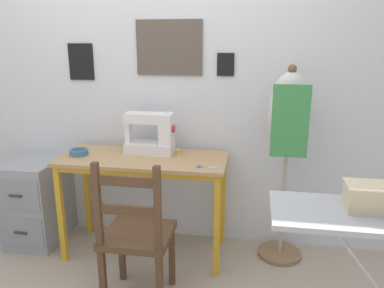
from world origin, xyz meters
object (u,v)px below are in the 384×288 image
at_px(scissors, 204,167).
at_px(thread_spool_near_machine, 178,152).
at_px(filing_cabinet, 38,200).
at_px(sewing_machine, 152,135).
at_px(fabric_bowl, 79,152).
at_px(wooden_chair, 136,236).
at_px(storage_box, 373,198).
at_px(dress_form, 288,128).

distance_m(scissors, thread_spool_near_machine, 0.34).
xyz_separation_m(thread_spool_near_machine, filing_cabinet, (-1.13, -0.05, -0.44)).
height_order(sewing_machine, fabric_bowl, sewing_machine).
bearing_deg(wooden_chair, fabric_bowl, 138.16).
xyz_separation_m(scissors, storage_box, (0.81, -0.76, 0.17)).
distance_m(thread_spool_near_machine, wooden_chair, 0.75).
bearing_deg(dress_form, storage_box, -75.04).
xyz_separation_m(scissors, wooden_chair, (-0.35, -0.40, -0.31)).
bearing_deg(wooden_chair, filing_cabinet, 149.19).
distance_m(sewing_machine, filing_cabinet, 1.09).
xyz_separation_m(wooden_chair, storage_box, (1.16, -0.36, 0.48)).
bearing_deg(fabric_bowl, storage_box, -26.75).
bearing_deg(dress_form, thread_spool_near_machine, -179.72).
bearing_deg(thread_spool_near_machine, scissors, -48.41).
relative_size(sewing_machine, thread_spool_near_machine, 8.84).
height_order(fabric_bowl, scissors, fabric_bowl).
distance_m(scissors, storage_box, 1.13).
xyz_separation_m(fabric_bowl, dress_form, (1.48, 0.13, 0.21)).
height_order(filing_cabinet, storage_box, storage_box).
distance_m(wooden_chair, dress_form, 1.23).
distance_m(filing_cabinet, storage_box, 2.44).
bearing_deg(storage_box, sewing_machine, 140.49).
bearing_deg(dress_form, sewing_machine, 179.90).
height_order(fabric_bowl, storage_box, storage_box).
distance_m(sewing_machine, wooden_chair, 0.80).
bearing_deg(scissors, sewing_machine, 148.48).
relative_size(wooden_chair, filing_cabinet, 1.40).
height_order(filing_cabinet, dress_form, dress_form).
height_order(sewing_machine, storage_box, sewing_machine).
bearing_deg(wooden_chair, sewing_machine, 96.07).
xyz_separation_m(scissors, filing_cabinet, (-1.35, 0.20, -0.42)).
height_order(scissors, thread_spool_near_machine, thread_spool_near_machine).
distance_m(sewing_machine, storage_box, 1.60).
distance_m(sewing_machine, dress_form, 0.96).
bearing_deg(filing_cabinet, fabric_bowl, -10.04).
xyz_separation_m(thread_spool_near_machine, storage_box, (1.04, -1.01, 0.15)).
relative_size(fabric_bowl, scissors, 0.94).
bearing_deg(fabric_bowl, sewing_machine, 14.52).
bearing_deg(storage_box, scissors, 136.99).
relative_size(scissors, storage_box, 0.62).
bearing_deg(storage_box, thread_spool_near_machine, 135.74).
xyz_separation_m(fabric_bowl, storage_box, (1.75, -0.88, 0.15)).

